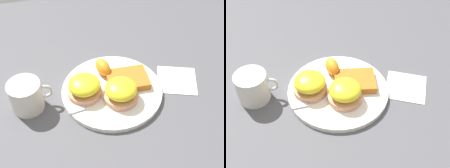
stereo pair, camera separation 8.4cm
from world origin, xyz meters
The scene contains 9 objects.
ground_plane centered at (0.00, 0.00, 0.00)m, with size 1.10×1.10×0.00m, color #4C4C51.
plate centered at (0.00, 0.00, 0.01)m, with size 0.28×0.28×0.01m, color silver.
sandwich_benedict_left centered at (-0.08, 0.00, 0.04)m, with size 0.09×0.09×0.06m.
sandwich_benedict_right centered at (0.01, -0.04, 0.04)m, with size 0.09×0.09×0.06m.
hashbrown_patty centered at (0.05, 0.02, 0.02)m, with size 0.11×0.08×0.02m, color #B86620.
orange_wedge centered at (-0.01, 0.07, 0.04)m, with size 0.06×0.04×0.04m, color orange.
fork centered at (-0.04, -0.04, 0.02)m, with size 0.20×0.05×0.00m.
cup centered at (-0.23, 0.01, 0.04)m, with size 0.11×0.09×0.08m.
napkin centered at (0.19, 0.00, 0.00)m, with size 0.11×0.11×0.00m, color white.
Camera 2 is at (-0.06, -0.58, 0.64)m, focal length 50.00 mm.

